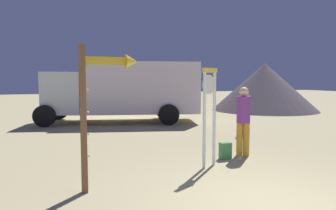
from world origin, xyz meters
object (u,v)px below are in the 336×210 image
arrow_sign (101,94)px  dome_tent (264,87)px  box_truck_near (126,89)px  person_near_clock (243,118)px  box_truck_far (139,84)px  person_distant (245,109)px  backpack (225,151)px  standing_clock (209,106)px

arrow_sign → dome_tent: bearing=42.5°
box_truck_near → dome_tent: dome_tent is taller
person_near_clock → box_truck_far: size_ratio=0.24×
arrow_sign → dome_tent: size_ratio=0.39×
person_distant → box_truck_near: box_truck_near is taller
person_near_clock → box_truck_near: bearing=101.1°
box_truck_near → backpack: bearing=-83.6°
standing_clock → box_truck_near: bearing=91.0°
standing_clock → person_distant: (3.19, 3.26, -0.48)m
standing_clock → arrow_sign: (-2.46, -0.66, 0.34)m
person_near_clock → box_truck_near: size_ratio=0.24×
backpack → dome_tent: 12.91m
box_truck_near → box_truck_far: box_truck_far is taller
person_distant → backpack: bearing=-131.7°
standing_clock → backpack: standing_clock is taller
backpack → box_truck_near: bearing=96.4°
backpack → person_distant: bearing=48.3°
arrow_sign → box_truck_far: box_truck_far is taller
arrow_sign → person_near_clock: bearing=18.4°
arrow_sign → box_truck_near: bearing=74.6°
standing_clock → person_distant: bearing=45.6°
backpack → box_truck_far: size_ratio=0.06×
person_distant → box_truck_far: (-0.69, 12.26, 0.71)m
box_truck_far → person_distant: bearing=-86.8°
standing_clock → dome_tent: (9.23, 10.06, 0.11)m
standing_clock → backpack: (0.70, 0.46, -1.17)m
person_distant → dome_tent: 9.11m
standing_clock → person_near_clock: (1.29, 0.58, -0.38)m
box_truck_near → standing_clock: bearing=-89.0°
arrow_sign → backpack: arrow_sign is taller
person_near_clock → backpack: bearing=-167.8°
standing_clock → box_truck_far: size_ratio=0.30×
arrow_sign → dome_tent: dome_tent is taller
arrow_sign → person_distant: bearing=34.8°
standing_clock → box_truck_far: (2.50, 15.52, 0.24)m
arrow_sign → backpack: 3.68m
box_truck_near → box_truck_far: bearing=71.1°
person_near_clock → person_distant: size_ratio=1.10×
person_near_clock → person_distant: person_near_clock is taller
box_truck_far → arrow_sign: bearing=-107.0°
person_near_clock → box_truck_near: box_truck_near is taller
person_distant → standing_clock: bearing=-134.4°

